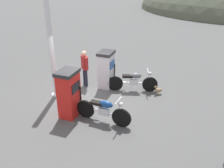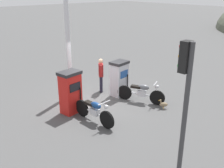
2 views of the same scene
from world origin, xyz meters
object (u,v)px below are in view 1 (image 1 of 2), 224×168
fuel_pump_near (69,93)px  canopy_support_pole (51,44)px  motorcycle_far_pump (133,81)px  wandering_duck (158,90)px  attendant_person (85,66)px  motorcycle_near_pump (104,110)px  fuel_pump_far (106,69)px

fuel_pump_near → canopy_support_pole: bearing=146.8°
motorcycle_far_pump → canopy_support_pole: (-2.67, -1.82, 1.69)m
fuel_pump_near → wandering_duck: fuel_pump_near is taller
fuel_pump_near → canopy_support_pole: (-1.45, 0.95, 1.29)m
wandering_duck → motorcycle_far_pump: bearing=-169.5°
wandering_duck → attendant_person: bearing=-167.4°
attendant_person → motorcycle_far_pump: bearing=13.6°
motorcycle_near_pump → fuel_pump_near: bearing=-172.3°
wandering_duck → fuel_pump_far: bearing=-171.2°
motorcycle_near_pump → wandering_duck: (1.00, 2.79, -0.27)m
motorcycle_near_pump → wandering_duck: 2.98m
motorcycle_far_pump → wandering_duck: (1.05, 0.20, -0.27)m
fuel_pump_near → motorcycle_near_pump: size_ratio=0.85×
motorcycle_near_pump → canopy_support_pole: 3.29m
fuel_pump_near → motorcycle_near_pump: fuel_pump_near is taller
fuel_pump_near → wandering_duck: size_ratio=4.18×
attendant_person → wandering_duck: (3.14, 0.70, -0.73)m
fuel_pump_far → motorcycle_far_pump: bearing=7.3°
motorcycle_near_pump → canopy_support_pole: bearing=164.0°
fuel_pump_far → motorcycle_far_pump: 1.28m
fuel_pump_far → motorcycle_near_pump: fuel_pump_far is taller
canopy_support_pole → motorcycle_far_pump: bearing=34.3°
motorcycle_far_pump → wandering_duck: size_ratio=4.81×
attendant_person → motorcycle_near_pump: bearing=-44.4°
wandering_duck → canopy_support_pole: 4.66m
fuel_pump_far → motorcycle_near_pump: 2.77m
fuel_pump_near → attendant_person: bearing=111.1°
motorcycle_near_pump → motorcycle_far_pump: bearing=91.0°
fuel_pump_near → motorcycle_far_pump: (1.22, 2.77, -0.40)m
fuel_pump_far → motorcycle_near_pump: (1.26, -2.44, -0.36)m
fuel_pump_far → motorcycle_far_pump: size_ratio=0.82×
motorcycle_near_pump → fuel_pump_far: bearing=117.4°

